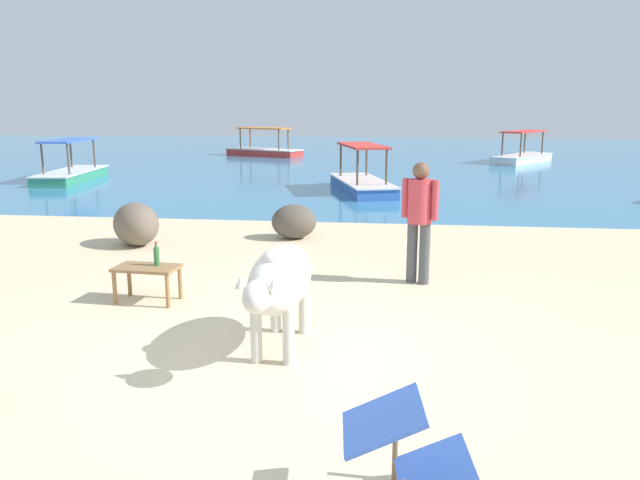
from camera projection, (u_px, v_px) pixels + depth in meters
sand_beach at (284, 363)px, 5.88m from camera, size 18.00×14.00×0.04m
water_surface at (374, 160)px, 27.21m from camera, size 60.00×36.00×0.03m
cow at (280, 280)px, 6.02m from camera, size 0.60×1.87×1.06m
low_bench_table at (147, 272)px, 7.55m from camera, size 0.79×0.50×0.44m
bottle at (157, 256)px, 7.56m from camera, size 0.07×0.07×0.30m
deck_chair_far at (409, 448)px, 3.68m from camera, size 0.82×0.61×0.68m
person_standing at (420, 213)px, 8.23m from camera, size 0.47×0.32×1.62m
shore_rock_large at (294, 222)px, 11.13m from camera, size 0.91×0.80×0.61m
shore_rock_medium at (136, 224)px, 10.59m from camera, size 1.20×1.25×0.73m
boat_blue at (362, 182)px, 17.26m from camera, size 2.16×3.85×1.29m
boat_green at (71, 172)px, 19.67m from camera, size 1.58×3.78×1.29m
boat_white at (522, 156)px, 25.72m from camera, size 3.01×3.69×1.29m
boat_red at (264, 150)px, 29.00m from camera, size 3.83×2.52×1.29m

